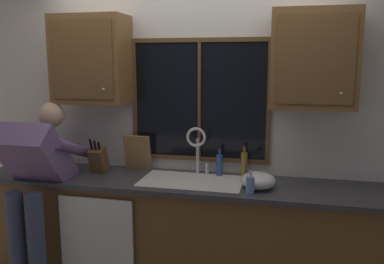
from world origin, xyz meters
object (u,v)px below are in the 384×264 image
object	(u,v)px
knife_block	(99,160)
cutting_board	(138,153)
mixing_bowl	(258,181)
person_standing	(36,178)
bottle_tall_clear	(244,163)
soap_dispenser	(250,185)
bottle_green_glass	(219,164)

from	to	relation	value
knife_block	cutting_board	xyz separation A→B (m)	(0.29, 0.16, 0.04)
knife_block	mixing_bowl	xyz separation A→B (m)	(1.34, -0.12, -0.05)
person_standing	knife_block	xyz separation A→B (m)	(0.37, 0.35, 0.08)
cutting_board	bottle_tall_clear	world-z (taller)	cutting_board
bottle_tall_clear	soap_dispenser	bearing A→B (deg)	-78.62
mixing_bowl	bottle_tall_clear	world-z (taller)	bottle_tall_clear
person_standing	knife_block	distance (m)	0.51
person_standing	bottle_green_glass	distance (m)	1.46
mixing_bowl	bottle_tall_clear	size ratio (longest dim) A/B	1.00
mixing_bowl	bottle_green_glass	distance (m)	0.43
cutting_board	bottle_tall_clear	distance (m)	0.92
person_standing	mixing_bowl	size ratio (longest dim) A/B	5.93
person_standing	bottle_tall_clear	size ratio (longest dim) A/B	5.94
person_standing	soap_dispenser	distance (m)	1.66
cutting_board	mixing_bowl	size ratio (longest dim) A/B	1.21
person_standing	soap_dispenser	size ratio (longest dim) A/B	8.74
soap_dispenser	bottle_green_glass	world-z (taller)	bottle_green_glass
cutting_board	soap_dispenser	world-z (taller)	cutting_board
knife_block	bottle_tall_clear	xyz separation A→B (m)	(1.20, 0.18, -0.00)
cutting_board	bottle_green_glass	distance (m)	0.72
cutting_board	person_standing	bearing A→B (deg)	-142.02
soap_dispenser	bottle_tall_clear	size ratio (longest dim) A/B	0.68
cutting_board	bottle_tall_clear	bearing A→B (deg)	0.90
knife_block	soap_dispenser	size ratio (longest dim) A/B	1.86
knife_block	bottle_green_glass	xyz separation A→B (m)	(1.01, 0.15, -0.01)
person_standing	knife_block	world-z (taller)	person_standing
mixing_bowl	soap_dispenser	xyz separation A→B (m)	(-0.05, -0.15, 0.01)
bottle_green_glass	bottle_tall_clear	world-z (taller)	bottle_tall_clear
mixing_bowl	person_standing	bearing A→B (deg)	-172.47
person_standing	soap_dispenser	xyz separation A→B (m)	(1.66, 0.08, 0.04)
bottle_green_glass	bottle_tall_clear	size ratio (longest dim) A/B	0.90
mixing_bowl	soap_dispenser	distance (m)	0.15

